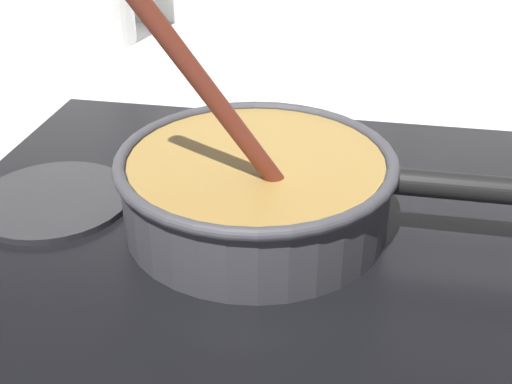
{
  "coord_description": "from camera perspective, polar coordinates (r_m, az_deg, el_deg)",
  "views": [
    {
      "loc": [
        0.07,
        -0.33,
        0.32
      ],
      "look_at": [
        -0.02,
        0.15,
        0.04
      ],
      "focal_mm": 46.52,
      "sensor_mm": 36.0,
      "label": 1
    }
  ],
  "objects": [
    {
      "name": "ground",
      "position": [
        0.48,
        -0.43,
        -15.51
      ],
      "size": [
        2.4,
        1.6,
        0.04
      ],
      "primitive_type": "cube",
      "color": "#B7B7BC"
    },
    {
      "name": "hob_plate",
      "position": [
        0.58,
        0.0,
        -3.16
      ],
      "size": [
        0.56,
        0.48,
        0.01
      ],
      "primitive_type": "cube",
      "color": "black",
      "rests_on": "ground"
    },
    {
      "name": "cooking_pan",
      "position": [
        0.56,
        0.12,
        0.49
      ],
      "size": [
        0.35,
        0.23,
        0.28
      ],
      "color": "#38383D",
      "rests_on": "hob_plate"
    },
    {
      "name": "burner_ring",
      "position": [
        0.57,
        0.0,
        -2.32
      ],
      "size": [
        0.19,
        0.19,
        0.01
      ],
      "primitive_type": "torus",
      "color": "#592D0C",
      "rests_on": "hob_plate"
    },
    {
      "name": "spare_burner",
      "position": [
        0.63,
        -17.01,
        -0.63
      ],
      "size": [
        0.14,
        0.14,
        0.01
      ],
      "primitive_type": "cylinder",
      "color": "#262628",
      "rests_on": "hob_plate"
    }
  ]
}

